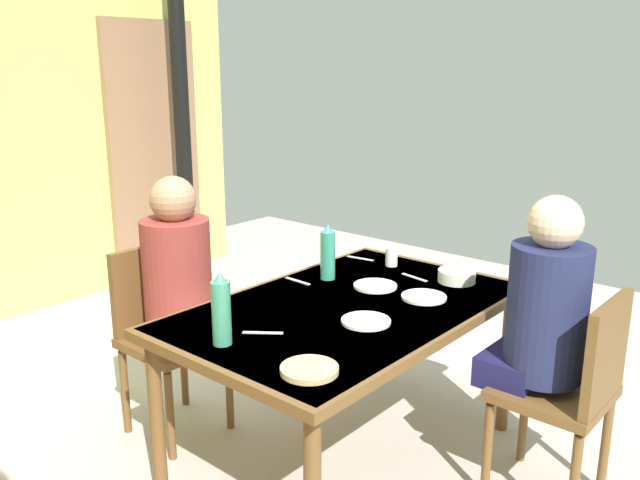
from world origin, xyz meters
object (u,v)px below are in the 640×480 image
at_px(chair_far_diner, 164,328).
at_px(water_bottle_green_near, 328,254).
at_px(person_near_diner, 544,308).
at_px(person_far_diner, 179,275).
at_px(chair_near_diner, 572,387).
at_px(dining_table, 347,319).
at_px(serving_bowl_center, 457,276).
at_px(water_bottle_green_far, 221,311).

xyz_separation_m(chair_far_diner, water_bottle_green_near, (0.53, -0.54, 0.34)).
height_order(person_near_diner, person_far_diner, same).
bearing_deg(chair_far_diner, chair_near_diner, 111.41).
xyz_separation_m(dining_table, chair_near_diner, (0.33, -0.83, -0.16)).
bearing_deg(dining_table, chair_far_diner, 111.25).
distance_m(chair_far_diner, serving_bowl_center, 1.37).
height_order(chair_near_diner, water_bottle_green_near, water_bottle_green_near).
bearing_deg(chair_near_diner, serving_bowl_center, 70.08).
bearing_deg(serving_bowl_center, chair_far_diner, 130.82).
xyz_separation_m(chair_near_diner, person_near_diner, (-0.00, 0.14, 0.28)).
xyz_separation_m(chair_near_diner, water_bottle_green_near, (-0.12, 1.11, 0.34)).
relative_size(dining_table, chair_near_diner, 1.73).
bearing_deg(serving_bowl_center, person_far_diner, 134.93).
xyz_separation_m(person_near_diner, water_bottle_green_far, (-0.92, 0.78, 0.06)).
xyz_separation_m(dining_table, serving_bowl_center, (0.56, -0.19, 0.09)).
height_order(person_far_diner, serving_bowl_center, person_far_diner).
bearing_deg(person_near_diner, dining_table, 115.35).
bearing_deg(water_bottle_green_near, dining_table, -126.44).
height_order(dining_table, water_bottle_green_far, water_bottle_green_far).
bearing_deg(person_far_diner, chair_far_diner, -90.00).
relative_size(chair_near_diner, water_bottle_green_far, 3.26).
bearing_deg(chair_far_diner, serving_bowl_center, 130.82).
xyz_separation_m(dining_table, water_bottle_green_far, (-0.60, 0.09, 0.19)).
bearing_deg(person_near_diner, chair_near_diner, -90.00).
xyz_separation_m(water_bottle_green_far, serving_bowl_center, (1.15, -0.28, -0.10)).
relative_size(dining_table, person_far_diner, 1.95).
height_order(water_bottle_green_near, serving_bowl_center, water_bottle_green_near).
bearing_deg(water_bottle_green_near, person_far_diner, 142.39).
xyz_separation_m(chair_near_diner, serving_bowl_center, (0.23, 0.63, 0.25)).
bearing_deg(person_near_diner, chair_far_diner, 113.15).
xyz_separation_m(person_far_diner, serving_bowl_center, (0.88, -0.88, -0.03)).
bearing_deg(serving_bowl_center, person_near_diner, -114.78).
bearing_deg(serving_bowl_center, dining_table, 161.09).
xyz_separation_m(dining_table, water_bottle_green_near, (0.21, 0.28, 0.18)).
height_order(dining_table, water_bottle_green_near, water_bottle_green_near).
bearing_deg(person_far_diner, dining_table, 114.98).
height_order(chair_far_diner, person_far_diner, person_far_diner).
bearing_deg(person_near_diner, water_bottle_green_far, 139.65).
bearing_deg(dining_table, chair_near_diner, -68.42).
relative_size(dining_table, water_bottle_green_far, 5.63).
height_order(chair_near_diner, chair_far_diner, same).
height_order(water_bottle_green_far, serving_bowl_center, water_bottle_green_far).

